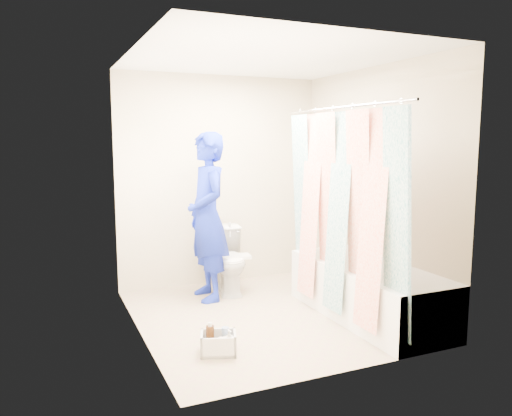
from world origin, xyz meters
name	(u,v)px	position (x,y,z in m)	size (l,w,h in m)	color
floor	(267,315)	(0.00, 0.00, 0.00)	(2.60, 2.60, 0.00)	tan
ceiling	(268,57)	(0.00, 0.00, 2.40)	(2.40, 2.60, 0.02)	white
wall_back	(220,181)	(0.00, 1.30, 1.20)	(2.40, 0.02, 2.40)	beige
wall_front	(347,208)	(0.00, -1.30, 1.20)	(2.40, 0.02, 2.40)	beige
wall_left	(137,197)	(-1.20, 0.00, 1.20)	(0.02, 2.60, 2.40)	beige
wall_right	(374,186)	(1.20, 0.00, 1.20)	(0.02, 2.60, 2.40)	beige
bathtub	(368,290)	(0.85, -0.43, 0.27)	(0.70, 1.75, 0.50)	white
curtain_rod	(342,107)	(0.52, -0.43, 1.95)	(0.02, 0.02, 1.90)	silver
shower_curtain	(340,213)	(0.52, -0.43, 1.02)	(0.06, 1.75, 1.80)	white
toilet	(228,260)	(-0.07, 0.87, 0.35)	(0.39, 0.69, 0.71)	white
tank_lid	(230,257)	(-0.08, 0.76, 0.41)	(0.43, 0.19, 0.03)	white
tank_internals	(221,227)	(-0.08, 1.07, 0.70)	(0.17, 0.06, 0.23)	black
plumber	(207,217)	(-0.35, 0.73, 0.88)	(0.64, 0.42, 1.75)	#0F3698
cleaning_caddy	(220,344)	(-0.71, -0.64, 0.08)	(0.33, 0.30, 0.21)	silver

